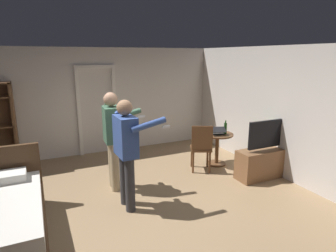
# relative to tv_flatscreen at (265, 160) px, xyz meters

# --- Properties ---
(ground_plane) EXTENTS (6.63, 6.63, 0.00)m
(ground_plane) POSITION_rel_tv_flatscreen_xyz_m (-2.71, -0.13, -0.34)
(ground_plane) COLOR #997A56
(wall_back) EXTENTS (6.25, 0.12, 2.53)m
(wall_back) POSITION_rel_tv_flatscreen_xyz_m (-2.71, 2.94, 0.92)
(wall_back) COLOR silver
(wall_back) RESTS_ON ground_plane
(wall_right) EXTENTS (0.12, 6.26, 2.53)m
(wall_right) POSITION_rel_tv_flatscreen_xyz_m (0.36, -0.13, 0.92)
(wall_right) COLOR silver
(wall_right) RESTS_ON ground_plane
(doorway_frame) EXTENTS (0.93, 0.08, 2.13)m
(doorway_frame) POSITION_rel_tv_flatscreen_xyz_m (-2.66, 2.86, 0.88)
(doorway_frame) COLOR white
(doorway_frame) RESTS_ON ground_plane
(tv_flatscreen) EXTENTS (1.20, 0.40, 1.16)m
(tv_flatscreen) POSITION_rel_tv_flatscreen_xyz_m (0.00, 0.00, 0.00)
(tv_flatscreen) COLOR brown
(tv_flatscreen) RESTS_ON ground_plane
(side_table) EXTENTS (0.68, 0.68, 0.70)m
(side_table) POSITION_rel_tv_flatscreen_xyz_m (-0.47, 0.97, 0.13)
(side_table) COLOR brown
(side_table) RESTS_ON ground_plane
(laptop) EXTENTS (0.41, 0.41, 0.17)m
(laptop) POSITION_rel_tv_flatscreen_xyz_m (-0.52, 0.93, 0.41)
(laptop) COLOR black
(laptop) RESTS_ON side_table
(bottle_on_table) EXTENTS (0.06, 0.06, 0.30)m
(bottle_on_table) POSITION_rel_tv_flatscreen_xyz_m (-0.33, 0.89, 0.48)
(bottle_on_table) COLOR #194213
(bottle_on_table) RESTS_ON side_table
(wooden_chair) EXTENTS (0.56, 0.56, 0.99)m
(wooden_chair) POSITION_rel_tv_flatscreen_xyz_m (-0.99, 0.78, 0.20)
(wooden_chair) COLOR brown
(wooden_chair) RESTS_ON ground_plane
(person_blue_shirt) EXTENTS (0.74, 0.61, 1.72)m
(person_blue_shirt) POSITION_rel_tv_flatscreen_xyz_m (-2.79, 0.02, 0.66)
(person_blue_shirt) COLOR #333338
(person_blue_shirt) RESTS_ON ground_plane
(person_striped_shirt) EXTENTS (0.65, 0.58, 1.75)m
(person_striped_shirt) POSITION_rel_tv_flatscreen_xyz_m (-2.81, 0.77, 0.67)
(person_striped_shirt) COLOR tan
(person_striped_shirt) RESTS_ON ground_plane
(suitcase_dark) EXTENTS (0.46, 0.37, 0.36)m
(suitcase_dark) POSITION_rel_tv_flatscreen_xyz_m (-4.51, 1.74, -0.16)
(suitcase_dark) COLOR #1E2D38
(suitcase_dark) RESTS_ON ground_plane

